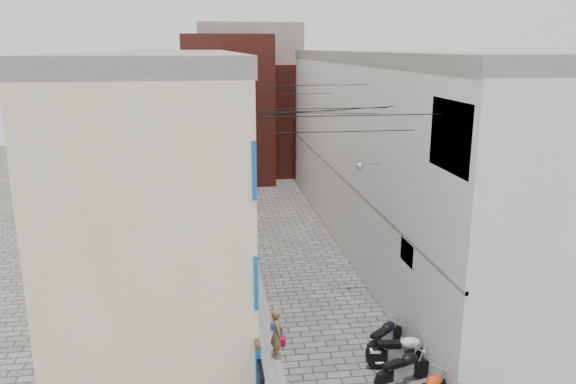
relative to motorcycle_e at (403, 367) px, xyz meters
name	(u,v)px	position (x,y,z in m)	size (l,w,h in m)	color
plinth	(243,247)	(-3.71, 11.43, -0.42)	(0.90, 26.00, 0.25)	slate
building_left	(174,157)	(-6.64, 11.38, 3.95)	(5.10, 27.00, 9.00)	beige
building_right	(393,151)	(3.34, 11.43, 3.96)	(5.94, 26.00, 9.00)	silver
building_far_brick_left	(228,109)	(-3.66, 26.43, 4.46)	(6.00, 6.00, 10.00)	maroon
building_far_brick_right	(294,118)	(1.34, 28.43, 3.46)	(5.00, 6.00, 8.00)	maroon
building_far_concrete	(250,94)	(-1.66, 32.43, 4.96)	(8.00, 5.00, 11.00)	slate
far_shopfront	(261,169)	(-1.66, 23.63, 0.66)	(2.00, 0.30, 2.40)	black
overhead_wires	(308,108)	(-1.66, 6.08, 6.58)	(5.80, 13.02, 1.32)	black
motorcycle_e	(403,367)	(0.00, 0.00, 0.00)	(0.59, 1.88, 1.09)	black
motorcycle_f	(402,349)	(0.24, 0.78, 0.06)	(0.66, 2.10, 1.21)	silver
motorcycle_g	(385,335)	(0.04, 1.79, 0.01)	(0.60, 1.90, 1.10)	black
person_a	(277,333)	(-3.36, 1.52, 0.47)	(0.56, 0.37, 1.54)	olive
person_b	(246,282)	(-4.01, 5.14, 0.56)	(0.83, 0.65, 1.71)	#2D3344
water_jug_near	(278,333)	(-3.14, 2.94, -0.31)	(0.30, 0.30, 0.47)	#203EA4
water_jug_far	(275,329)	(-3.21, 3.19, -0.30)	(0.32, 0.32, 0.50)	blue
red_crate	(279,341)	(-3.14, 2.64, -0.42)	(0.38, 0.29, 0.24)	maroon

